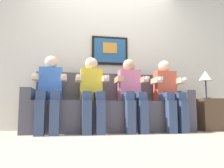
{
  "coord_description": "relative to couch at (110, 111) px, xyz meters",
  "views": [
    {
      "loc": [
        -0.62,
        -3.12,
        0.32
      ],
      "look_at": [
        0.0,
        0.15,
        0.7
      ],
      "focal_mm": 36.78,
      "sensor_mm": 36.0,
      "label": 1
    }
  ],
  "objects": [
    {
      "name": "person_left_center",
      "position": [
        -0.29,
        -0.17,
        0.29
      ],
      "size": [
        0.46,
        0.56,
        1.11
      ],
      "color": "yellow",
      "rests_on": "ground_plane"
    },
    {
      "name": "person_right_center",
      "position": [
        0.29,
        -0.17,
        0.29
      ],
      "size": [
        0.46,
        0.56,
        1.11
      ],
      "color": "pink",
      "rests_on": "ground_plane"
    },
    {
      "name": "person_rightmost",
      "position": [
        0.88,
        -0.17,
        0.29
      ],
      "size": [
        0.46,
        0.56,
        1.11
      ],
      "color": "#D8593F",
      "rests_on": "ground_plane"
    },
    {
      "name": "back_wall_assembly",
      "position": [
        0.0,
        0.44,
        0.99
      ],
      "size": [
        4.89,
        0.1,
        2.6
      ],
      "color": "silver",
      "rests_on": "ground_plane"
    },
    {
      "name": "person_leftmost",
      "position": [
        -0.88,
        -0.17,
        0.29
      ],
      "size": [
        0.46,
        0.56,
        1.11
      ],
      "color": "#3F72CC",
      "rests_on": "ground_plane"
    },
    {
      "name": "side_table_right",
      "position": [
        1.6,
        -0.11,
        -0.06
      ],
      "size": [
        0.4,
        0.4,
        0.5
      ],
      "color": "brown",
      "rests_on": "ground_plane"
    },
    {
      "name": "couch",
      "position": [
        0.0,
        0.0,
        0.0
      ],
      "size": [
        2.49,
        0.58,
        0.9
      ],
      "color": "#514C56",
      "rests_on": "ground_plane"
    },
    {
      "name": "ground_plane",
      "position": [
        0.0,
        -0.33,
        -0.31
      ],
      "size": [
        6.36,
        6.36,
        0.0
      ],
      "primitive_type": "plane",
      "color": "#9E9384"
    },
    {
      "name": "table_lamp",
      "position": [
        1.58,
        -0.09,
        0.55
      ],
      "size": [
        0.22,
        0.22,
        0.46
      ],
      "color": "#333338",
      "rests_on": "side_table_right"
    }
  ]
}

